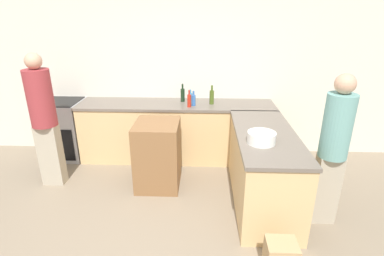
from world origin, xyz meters
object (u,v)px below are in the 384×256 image
at_px(person_by_range, 44,116).
at_px(person_at_peninsula, 334,146).
at_px(mixing_bowl, 261,138).
at_px(olive_oil_bottle, 212,97).
at_px(wine_bottle_dark, 183,95).
at_px(water_bottle_blue, 193,100).
at_px(hot_sauce_bottle, 189,100).
at_px(range_oven, 65,129).
at_px(dish_soap_bottle, 190,97).
at_px(island_table, 158,155).

xyz_separation_m(person_by_range, person_at_peninsula, (3.39, -0.66, -0.05)).
bearing_deg(mixing_bowl, olive_oil_bottle, 109.29).
height_order(wine_bottle_dark, olive_oil_bottle, olive_oil_bottle).
bearing_deg(water_bottle_blue, person_at_peninsula, -43.12).
relative_size(water_bottle_blue, person_at_peninsula, 0.13).
bearing_deg(mixing_bowl, person_by_range, 167.54).
bearing_deg(water_bottle_blue, wine_bottle_dark, 129.92).
relative_size(mixing_bowl, hot_sauce_bottle, 1.18).
bearing_deg(olive_oil_bottle, water_bottle_blue, -160.87).
bearing_deg(range_oven, olive_oil_bottle, -0.12).
bearing_deg(hot_sauce_bottle, dish_soap_bottle, 89.07).
xyz_separation_m(water_bottle_blue, person_at_peninsula, (1.50, -1.41, -0.08)).
bearing_deg(wine_bottle_dark, olive_oil_bottle, -14.56).
height_order(hot_sauce_bottle, person_by_range, person_by_range).
height_order(dish_soap_bottle, olive_oil_bottle, olive_oil_bottle).
bearing_deg(range_oven, person_at_peninsula, -22.87).
distance_m(range_oven, mixing_bowl, 3.23).
relative_size(hot_sauce_bottle, olive_oil_bottle, 0.89).
relative_size(water_bottle_blue, wine_bottle_dark, 0.80).
bearing_deg(dish_soap_bottle, mixing_bowl, -61.17).
distance_m(wine_bottle_dark, person_by_range, 1.96).
xyz_separation_m(island_table, hot_sauce_bottle, (0.39, 0.65, 0.57)).
xyz_separation_m(dish_soap_bottle, olive_oil_bottle, (0.33, -0.07, 0.03)).
bearing_deg(person_by_range, wine_bottle_dark, 29.20).
distance_m(water_bottle_blue, wine_bottle_dark, 0.28).
xyz_separation_m(dish_soap_bottle, person_by_range, (-1.83, -0.92, -0.02)).
bearing_deg(island_table, hot_sauce_bottle, 59.19).
bearing_deg(hot_sauce_bottle, olive_oil_bottle, 26.73).
distance_m(water_bottle_blue, person_by_range, 2.03).
xyz_separation_m(island_table, mixing_bowl, (1.22, -0.61, 0.53)).
xyz_separation_m(range_oven, island_table, (1.62, -0.82, -0.02)).
distance_m(mixing_bowl, person_by_range, 2.73).
bearing_deg(wine_bottle_dark, person_at_peninsula, -43.93).
distance_m(water_bottle_blue, hot_sauce_bottle, 0.09).
height_order(range_oven, mixing_bowl, mixing_bowl).
bearing_deg(island_table, olive_oil_bottle, 48.66).
distance_m(olive_oil_bottle, person_by_range, 2.32).
height_order(island_table, wine_bottle_dark, wine_bottle_dark).
bearing_deg(range_oven, mixing_bowl, -26.79).
height_order(hot_sauce_bottle, wine_bottle_dark, wine_bottle_dark).
bearing_deg(range_oven, person_by_range, -78.01).
height_order(water_bottle_blue, hot_sauce_bottle, hot_sauce_bottle).
bearing_deg(person_at_peninsula, olive_oil_bottle, 129.36).
height_order(dish_soap_bottle, water_bottle_blue, water_bottle_blue).
bearing_deg(mixing_bowl, hot_sauce_bottle, 123.35).
height_order(hot_sauce_bottle, olive_oil_bottle, olive_oil_bottle).
distance_m(mixing_bowl, person_at_peninsula, 0.74).
distance_m(range_oven, wine_bottle_dark, 1.98).
relative_size(range_oven, mixing_bowl, 3.07).
distance_m(water_bottle_blue, person_at_peninsula, 2.06).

